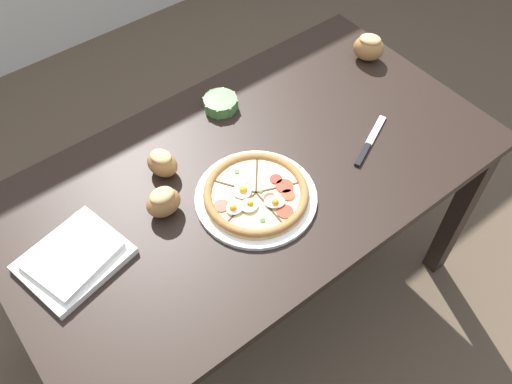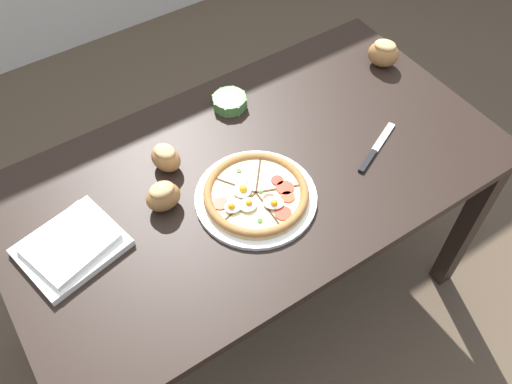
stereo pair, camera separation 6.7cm
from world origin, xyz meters
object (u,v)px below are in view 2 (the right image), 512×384
Objects in this scene: pizza at (256,195)px; napkin_folded at (71,246)px; dining_table at (253,193)px; bread_piece_far at (163,196)px; knife_main at (376,148)px; bread_piece_near at (166,158)px; ramekin_bowl at (230,101)px; bread_piece_mid at (384,53)px.

napkin_folded is at bearing 165.51° from pizza.
pizza reaches higher than napkin_folded.
pizza is (-0.05, -0.09, 0.12)m from dining_table.
bread_piece_far is (0.25, -0.01, 0.03)m from napkin_folded.
bread_piece_near is at bearing 128.68° from knife_main.
pizza reaches higher than ramekin_bowl.
bread_piece_mid reaches higher than knife_main.
bread_piece_mid reaches higher than pizza.
ramekin_bowl is at bearing 33.90° from bread_piece_far.
bread_piece_near reaches higher than dining_table.
bread_piece_mid is at bearing 0.59° from bread_piece_near.
bread_piece_near is 0.13m from bread_piece_far.
knife_main is (0.85, -0.16, -0.01)m from napkin_folded.
bread_piece_near is (-0.14, 0.23, 0.02)m from pizza.
pizza reaches higher than dining_table.
pizza is at bearing 149.61° from knife_main.
pizza is 0.39m from knife_main.
bread_piece_mid reaches higher than bread_piece_far.
knife_main is at bearing -20.54° from dining_table.
knife_main is at bearing -133.51° from bread_piece_mid.
dining_table is at bearing 60.74° from pizza.
napkin_folded is 0.34m from bread_piece_near.
bread_piece_far is (-0.34, -0.23, 0.02)m from ramekin_bowl.
pizza is 0.24m from bread_piece_far.
napkin_folded is at bearing -161.52° from bread_piece_near.
ramekin_bowl is at bearing 72.42° from dining_table.
bread_piece_mid is at bearing 21.80° from knife_main.
ramekin_bowl and napkin_folded have the same top height.
bread_piece_mid is 1.31× the size of bread_piece_far.
dining_table is 0.63m from bread_piece_mid.
bread_piece_mid is (1.11, 0.12, 0.03)m from napkin_folded.
napkin_folded is 2.20× the size of bread_piece_mid.
bread_piece_near is at bearing 144.14° from dining_table.
ramekin_bowl is 0.53m from bread_piece_mid.
pizza reaches higher than knife_main.
napkin_folded is at bearing 178.33° from bread_piece_far.
ramekin_bowl reaches higher than knife_main.
bread_piece_mid is at bearing -11.61° from ramekin_bowl.
bread_piece_near reaches higher than napkin_folded.
pizza is at bearing -119.26° from dining_table.
ramekin_bowl reaches higher than dining_table.
pizza is 0.27m from bread_piece_near.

